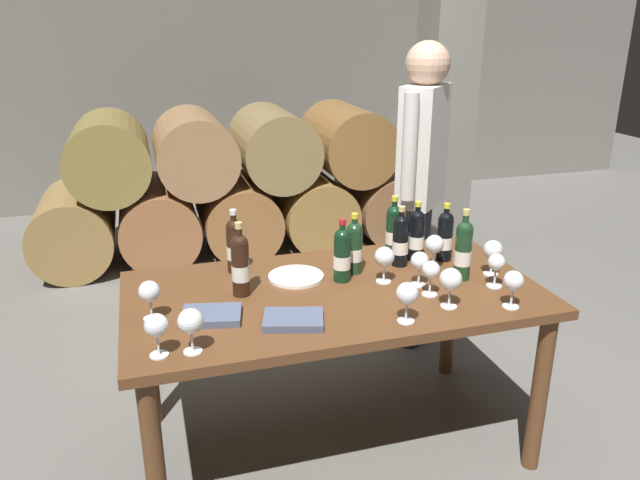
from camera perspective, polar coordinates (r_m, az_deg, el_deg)
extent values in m
plane|color=#66635E|center=(2.94, 1.17, -18.24)|extent=(14.00, 14.00, 0.00)
cube|color=slate|center=(6.45, -10.57, 15.94)|extent=(10.00, 0.24, 2.80)
cylinder|color=olive|center=(5.06, -21.93, 1.03)|extent=(0.60, 0.90, 0.60)
cylinder|color=#945F38|center=(5.03, -14.81, 1.73)|extent=(0.60, 0.90, 0.60)
cylinder|color=#8F5F33|center=(5.08, -7.72, 2.41)|extent=(0.60, 0.90, 0.60)
cylinder|color=olive|center=(5.21, -0.86, 3.02)|extent=(0.60, 0.90, 0.60)
cylinder|color=brown|center=(5.41, 5.59, 3.56)|extent=(0.60, 0.90, 0.60)
cylinder|color=olive|center=(4.90, -19.08, 7.43)|extent=(0.60, 0.90, 0.60)
cylinder|color=#976F48|center=(4.91, -11.68, 8.14)|extent=(0.60, 0.90, 0.60)
cylinder|color=olive|center=(5.00, -4.41, 8.70)|extent=(0.60, 0.90, 0.60)
cylinder|color=brown|center=(5.17, 2.51, 9.11)|extent=(0.60, 0.90, 0.60)
cube|color=slate|center=(4.33, 11.59, 12.70)|extent=(0.32, 0.32, 2.60)
cube|color=brown|center=(2.55, 1.28, -5.07)|extent=(1.70, 0.90, 0.04)
cylinder|color=brown|center=(2.32, -15.11, -19.74)|extent=(0.07, 0.07, 0.72)
cylinder|color=brown|center=(2.76, 19.75, -13.33)|extent=(0.07, 0.07, 0.72)
cylinder|color=brown|center=(2.97, -15.72, -10.26)|extent=(0.07, 0.07, 0.72)
cylinder|color=brown|center=(3.32, 11.97, -6.57)|extent=(0.07, 0.07, 0.72)
cylinder|color=black|center=(2.78, 7.48, -0.45)|extent=(0.07, 0.07, 0.19)
sphere|color=black|center=(2.75, 7.58, 1.57)|extent=(0.07, 0.07, 0.07)
cylinder|color=black|center=(2.74, 7.60, 2.06)|extent=(0.03, 0.03, 0.06)
cylinder|color=tan|center=(2.73, 7.64, 2.89)|extent=(0.03, 0.03, 0.02)
cylinder|color=silver|center=(2.78, 7.47, -0.64)|extent=(0.07, 0.07, 0.06)
cylinder|color=black|center=(2.88, 11.52, -0.03)|extent=(0.07, 0.07, 0.19)
sphere|color=black|center=(2.84, 11.66, 1.88)|extent=(0.07, 0.07, 0.07)
cylinder|color=black|center=(2.84, 11.69, 2.34)|extent=(0.03, 0.03, 0.06)
cylinder|color=gold|center=(2.83, 11.75, 3.13)|extent=(0.03, 0.03, 0.02)
cylinder|color=silver|center=(2.88, 11.51, -0.21)|extent=(0.07, 0.07, 0.06)
cylinder|color=#19381E|center=(2.68, 13.15, -1.35)|extent=(0.07, 0.07, 0.22)
sphere|color=#19381E|center=(2.64, 13.34, 0.98)|extent=(0.07, 0.07, 0.07)
cylinder|color=#19381E|center=(2.63, 13.39, 1.56)|extent=(0.03, 0.03, 0.07)
cylinder|color=tan|center=(2.62, 13.47, 2.53)|extent=(0.03, 0.03, 0.02)
cylinder|color=silver|center=(2.68, 13.13, -1.56)|extent=(0.07, 0.07, 0.07)
cylinder|color=black|center=(2.71, -7.92, -0.93)|extent=(0.07, 0.07, 0.20)
sphere|color=black|center=(2.68, -8.03, 1.19)|extent=(0.07, 0.07, 0.07)
cylinder|color=black|center=(2.67, -8.06, 1.71)|extent=(0.03, 0.03, 0.06)
cylinder|color=silver|center=(2.66, -8.10, 2.59)|extent=(0.03, 0.03, 0.02)
cylinder|color=silver|center=(2.72, -7.91, -1.13)|extent=(0.07, 0.07, 0.06)
cylinder|color=black|center=(2.59, 2.07, -1.83)|extent=(0.07, 0.07, 0.19)
sphere|color=black|center=(2.56, 2.09, 0.30)|extent=(0.07, 0.07, 0.07)
cylinder|color=black|center=(2.55, 2.10, 0.81)|extent=(0.03, 0.03, 0.06)
cylinder|color=#B21E23|center=(2.54, 2.11, 1.69)|extent=(0.03, 0.03, 0.02)
cylinder|color=silver|center=(2.60, 2.06, -2.02)|extent=(0.07, 0.07, 0.06)
cylinder|color=#19381E|center=(2.68, 3.19, -1.12)|extent=(0.07, 0.07, 0.19)
sphere|color=#19381E|center=(2.65, 3.23, 0.92)|extent=(0.07, 0.07, 0.07)
cylinder|color=#19381E|center=(2.64, 3.24, 1.41)|extent=(0.03, 0.03, 0.06)
cylinder|color=gold|center=(2.63, 3.26, 2.25)|extent=(0.03, 0.03, 0.02)
cylinder|color=silver|center=(2.69, 3.18, -1.31)|extent=(0.07, 0.07, 0.06)
cylinder|color=black|center=(2.85, 8.95, 0.04)|extent=(0.07, 0.07, 0.20)
sphere|color=black|center=(2.82, 9.06, 2.03)|extent=(0.07, 0.07, 0.07)
cylinder|color=black|center=(2.81, 9.09, 2.51)|extent=(0.03, 0.03, 0.06)
cylinder|color=gold|center=(2.80, 9.13, 3.34)|extent=(0.03, 0.03, 0.02)
cylinder|color=silver|center=(2.86, 8.93, -0.15)|extent=(0.07, 0.07, 0.06)
cylinder|color=black|center=(2.48, -7.39, -2.78)|extent=(0.07, 0.07, 0.22)
sphere|color=black|center=(2.44, -7.51, -0.30)|extent=(0.07, 0.07, 0.07)
cylinder|color=black|center=(2.43, -7.54, 0.32)|extent=(0.03, 0.03, 0.07)
cylinder|color=tan|center=(2.41, -7.59, 1.36)|extent=(0.03, 0.03, 0.02)
cylinder|color=silver|center=(2.48, -7.38, -3.01)|extent=(0.07, 0.07, 0.06)
cylinder|color=black|center=(2.89, 6.84, 0.47)|extent=(0.07, 0.07, 0.20)
sphere|color=black|center=(2.86, 6.93, 2.51)|extent=(0.07, 0.07, 0.07)
cylinder|color=black|center=(2.85, 6.95, 3.00)|extent=(0.03, 0.03, 0.06)
cylinder|color=gold|center=(2.84, 6.98, 3.84)|extent=(0.03, 0.03, 0.02)
cylinder|color=silver|center=(2.89, 6.83, 0.28)|extent=(0.07, 0.07, 0.06)
cylinder|color=white|center=(2.63, 5.93, -3.85)|extent=(0.06, 0.06, 0.00)
cylinder|color=white|center=(2.61, 5.96, -3.05)|extent=(0.01, 0.01, 0.07)
sphere|color=white|center=(2.58, 6.02, -1.55)|extent=(0.09, 0.09, 0.09)
cylinder|color=white|center=(2.80, 10.46, -2.54)|extent=(0.06, 0.06, 0.00)
cylinder|color=white|center=(2.79, 10.52, -1.78)|extent=(0.01, 0.01, 0.07)
sphere|color=white|center=(2.76, 10.61, -0.38)|extent=(0.08, 0.08, 0.08)
cylinder|color=white|center=(2.62, 9.13, -4.13)|extent=(0.06, 0.06, 0.00)
cylinder|color=white|center=(2.60, 9.18, -3.32)|extent=(0.01, 0.01, 0.07)
sphere|color=white|center=(2.57, 9.27, -1.90)|extent=(0.08, 0.08, 0.08)
cylinder|color=white|center=(2.45, 11.89, -6.06)|extent=(0.06, 0.06, 0.00)
cylinder|color=white|center=(2.43, 11.95, -5.21)|extent=(0.01, 0.01, 0.07)
sphere|color=white|center=(2.40, 12.08, -3.59)|extent=(0.09, 0.09, 0.09)
cylinder|color=white|center=(2.14, -11.74, -10.12)|extent=(0.06, 0.06, 0.00)
cylinder|color=white|center=(2.12, -11.82, -9.18)|extent=(0.01, 0.01, 0.07)
sphere|color=white|center=(2.08, -11.97, -7.39)|extent=(0.09, 0.09, 0.09)
cylinder|color=white|center=(2.79, 15.59, -3.05)|extent=(0.06, 0.06, 0.00)
cylinder|color=white|center=(2.78, 15.66, -2.29)|extent=(0.01, 0.01, 0.07)
sphere|color=white|center=(2.75, 15.80, -0.88)|extent=(0.08, 0.08, 0.08)
cylinder|color=white|center=(2.14, -14.73, -10.31)|extent=(0.06, 0.06, 0.00)
cylinder|color=white|center=(2.12, -14.83, -9.38)|extent=(0.01, 0.01, 0.07)
sphere|color=white|center=(2.09, -15.00, -7.67)|extent=(0.08, 0.08, 0.08)
cylinder|color=white|center=(2.31, 7.99, -7.48)|extent=(0.06, 0.06, 0.00)
cylinder|color=white|center=(2.29, 8.03, -6.59)|extent=(0.01, 0.01, 0.07)
sphere|color=white|center=(2.26, 8.12, -4.94)|extent=(0.08, 0.08, 0.08)
cylinder|color=white|center=(2.39, -15.36, -7.05)|extent=(0.06, 0.06, 0.00)
cylinder|color=white|center=(2.37, -15.45, -6.19)|extent=(0.01, 0.01, 0.07)
sphere|color=white|center=(2.34, -15.61, -4.62)|extent=(0.08, 0.08, 0.08)
cylinder|color=white|center=(2.67, 15.89, -4.13)|extent=(0.06, 0.06, 0.00)
cylinder|color=white|center=(2.66, 15.97, -3.35)|extent=(0.01, 0.01, 0.07)
sphere|color=white|center=(2.63, 16.11, -1.99)|extent=(0.07, 0.07, 0.07)
cylinder|color=white|center=(2.51, 17.31, -5.94)|extent=(0.06, 0.06, 0.00)
cylinder|color=white|center=(2.49, 17.41, -5.11)|extent=(0.01, 0.01, 0.07)
sphere|color=white|center=(2.46, 17.58, -3.62)|extent=(0.08, 0.08, 0.08)
cylinder|color=white|center=(2.54, 10.14, -4.99)|extent=(0.06, 0.06, 0.00)
cylinder|color=white|center=(2.52, 10.20, -4.17)|extent=(0.01, 0.01, 0.07)
sphere|color=white|center=(2.49, 10.29, -2.73)|extent=(0.07, 0.07, 0.07)
cube|color=#4C5670|center=(2.34, -10.07, -6.93)|extent=(0.25, 0.20, 0.03)
cube|color=#4C5670|center=(2.27, -2.49, -7.41)|extent=(0.26, 0.21, 0.03)
cylinder|color=white|center=(2.65, -2.25, -3.42)|extent=(0.24, 0.24, 0.01)
cylinder|color=#383842|center=(3.62, 9.16, -2.94)|extent=(0.11, 0.11, 0.85)
cylinder|color=#383842|center=(3.52, 8.57, -3.56)|extent=(0.11, 0.11, 0.85)
cube|color=silver|center=(3.35, 9.55, 8.60)|extent=(0.35, 0.35, 0.64)
cylinder|color=silver|center=(3.54, 10.70, 9.67)|extent=(0.08, 0.08, 0.54)
cylinder|color=silver|center=(3.15, 8.33, 8.54)|extent=(0.08, 0.08, 0.54)
sphere|color=tan|center=(3.29, 9.99, 15.86)|extent=(0.23, 0.23, 0.23)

